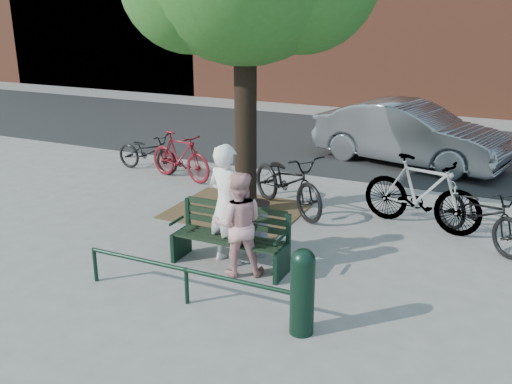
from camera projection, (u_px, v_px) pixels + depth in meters
The scene contains 15 objects.
ground at pixel (230, 267), 8.50m from camera, with size 90.00×90.00×0.00m, color gray.
dirt_pit at pixel (237, 210), 10.79m from camera, with size 2.40×2.00×0.02m, color brown.
road at pixel (371, 145), 15.81m from camera, with size 40.00×7.00×0.01m, color black.
park_bench at pixel (232, 235), 8.42m from camera, with size 1.74×0.54×0.97m.
guard_railing at pixel (186, 275), 7.34m from camera, with size 3.06×0.06×0.51m.
person_left at pixel (226, 205), 8.39m from camera, with size 0.67×0.44×1.84m, color white.
person_right at pixel (238, 224), 8.07m from camera, with size 0.74×0.58×1.53m, color #D1938F.
bollard at pixel (302, 289), 6.62m from camera, with size 0.29×0.29×1.08m.
litter_bin at pixel (256, 228), 8.82m from camera, with size 0.41×0.41×0.85m.
bicycle_a at pixel (148, 152), 13.23m from camera, with size 0.60×1.72×0.90m, color black.
bicycle_b at pixel (180, 156), 12.58m from camera, with size 0.50×1.77×1.06m, color #570C12.
bicycle_c at pixel (288, 181), 10.64m from camera, with size 0.77×2.20×1.16m, color black.
bicycle_d at pixel (422, 193), 9.82m from camera, with size 0.60×2.11×1.27m, color gray.
bicycle_e at pixel (481, 213), 9.21m from camera, with size 0.68×1.96×1.03m, color black.
parked_car at pixel (409, 134), 13.72m from camera, with size 1.60×4.59×1.51m, color slate.
Camera 1 is at (3.62, -6.83, 3.73)m, focal length 40.00 mm.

